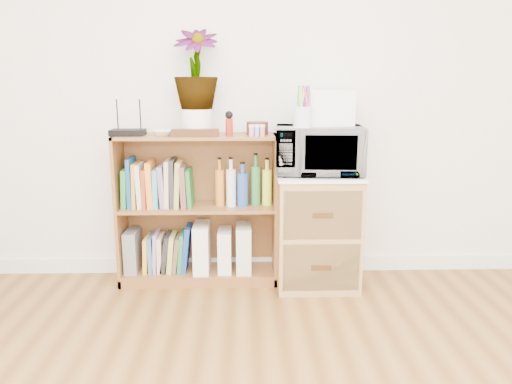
{
  "coord_description": "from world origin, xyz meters",
  "views": [
    {
      "loc": [
        -0.06,
        -0.99,
        1.27
      ],
      "look_at": [
        0.02,
        1.95,
        0.62
      ],
      "focal_mm": 35.0,
      "sensor_mm": 36.0,
      "label": 1
    }
  ],
  "objects": [
    {
      "name": "router",
      "position": [
        -0.76,
        2.08,
        0.97
      ],
      "size": [
        0.2,
        0.14,
        0.04
      ],
      "primitive_type": "cube",
      "color": "black",
      "rests_on": "bookshelf"
    },
    {
      "name": "magazine_holder_right",
      "position": [
        -0.06,
        2.09,
        0.22
      ],
      "size": [
        0.09,
        0.24,
        0.3
      ],
      "primitive_type": "cube",
      "color": "silver",
      "rests_on": "bookshelf"
    },
    {
      "name": "lower_books",
      "position": [
        -0.55,
        2.1,
        0.19
      ],
      "size": [
        0.31,
        0.19,
        0.3
      ],
      "color": "gold",
      "rests_on": "bookshelf"
    },
    {
      "name": "kokeshi_doll",
      "position": [
        -0.15,
        2.06,
        1.0
      ],
      "size": [
        0.04,
        0.04,
        0.1
      ],
      "primitive_type": "cylinder",
      "color": "#A01E13",
      "rests_on": "bookshelf"
    },
    {
      "name": "plant_pot",
      "position": [
        -0.34,
        2.12,
        1.03
      ],
      "size": [
        0.18,
        0.18,
        0.16
      ],
      "primitive_type": "cylinder",
      "color": "white",
      "rests_on": "bookshelf"
    },
    {
      "name": "wooden_bowl",
      "position": [
        0.03,
        2.11,
        0.99
      ],
      "size": [
        0.13,
        0.13,
        0.08
      ],
      "primitive_type": "cylinder",
      "color": "#391B0F",
      "rests_on": "bookshelf"
    },
    {
      "name": "trinket_box",
      "position": [
        -0.35,
        2.0,
        0.97
      ],
      "size": [
        0.28,
        0.07,
        0.05
      ],
      "primitive_type": "cube",
      "color": "#361D0E",
      "rests_on": "bookshelf"
    },
    {
      "name": "cookbooks",
      "position": [
        -0.6,
        2.1,
        0.64
      ],
      "size": [
        0.43,
        0.2,
        0.31
      ],
      "color": "#22812F",
      "rests_on": "bookshelf"
    },
    {
      "name": "microwave",
      "position": [
        0.4,
        2.02,
        0.86
      ],
      "size": [
        0.54,
        0.39,
        0.29
      ],
      "primitive_type": "imported",
      "rotation": [
        0.0,
        0.0,
        -0.06
      ],
      "color": "white",
      "rests_on": "wicker_unit"
    },
    {
      "name": "magazine_holder_left",
      "position": [
        -0.33,
        2.09,
        0.23
      ],
      "size": [
        0.1,
        0.25,
        0.31
      ],
      "primitive_type": "cube",
      "color": "white",
      "rests_on": "bookshelf"
    },
    {
      "name": "magazine_holder_mid",
      "position": [
        -0.18,
        2.09,
        0.2
      ],
      "size": [
        0.09,
        0.22,
        0.27
      ],
      "primitive_type": "cube",
      "color": "white",
      "rests_on": "bookshelf"
    },
    {
      "name": "liquor_bottles",
      "position": [
        -0.02,
        2.1,
        0.65
      ],
      "size": [
        0.43,
        0.07,
        0.32
      ],
      "color": "#C56C25",
      "rests_on": "bookshelf"
    },
    {
      "name": "potted_plant",
      "position": [
        -0.34,
        2.12,
        1.35
      ],
      "size": [
        0.27,
        0.27,
        0.48
      ],
      "primitive_type": "imported",
      "color": "#3D7E32",
      "rests_on": "plant_pot"
    },
    {
      "name": "paint_jars",
      "position": [
        0.02,
        2.01,
        0.98
      ],
      "size": [
        0.11,
        0.04,
        0.06
      ],
      "primitive_type": "cube",
      "color": "pink",
      "rests_on": "bookshelf"
    },
    {
      "name": "file_box",
      "position": [
        -0.78,
        2.1,
        0.2
      ],
      "size": [
        0.08,
        0.22,
        0.27
      ],
      "primitive_type": "cube",
      "color": "slate",
      "rests_on": "bookshelf"
    },
    {
      "name": "white_bowl",
      "position": [
        -0.55,
        2.07,
        0.97
      ],
      "size": [
        0.13,
        0.13,
        0.03
      ],
      "primitive_type": "imported",
      "color": "white",
      "rests_on": "bookshelf"
    },
    {
      "name": "bookshelf",
      "position": [
        -0.35,
        2.1,
        0.47
      ],
      "size": [
        1.0,
        0.3,
        0.95
      ],
      "primitive_type": "cube",
      "color": "brown",
      "rests_on": "ground"
    },
    {
      "name": "pen_cup",
      "position": [
        0.29,
        1.95,
        1.07
      ],
      "size": [
        0.11,
        0.11,
        0.12
      ],
      "primitive_type": "cylinder",
      "color": "silver",
      "rests_on": "microwave"
    },
    {
      "name": "small_appliance",
      "position": [
        0.47,
        2.09,
        1.11
      ],
      "size": [
        0.27,
        0.22,
        0.21
      ],
      "primitive_type": "cube",
      "color": "white",
      "rests_on": "microwave"
    },
    {
      "name": "wicker_unit",
      "position": [
        0.4,
        2.02,
        0.35
      ],
      "size": [
        0.5,
        0.45,
        0.7
      ],
      "primitive_type": "cube",
      "color": "#9E7542",
      "rests_on": "ground"
    },
    {
      "name": "skirting_board",
      "position": [
        0.0,
        2.24,
        0.05
      ],
      "size": [
        4.0,
        0.02,
        0.1
      ],
      "primitive_type": "cube",
      "color": "white",
      "rests_on": "ground"
    }
  ]
}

